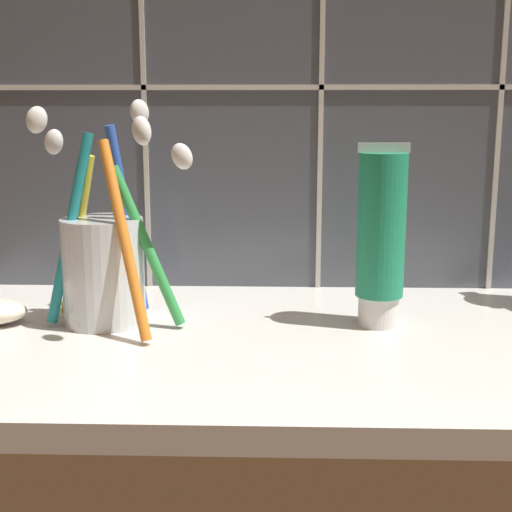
% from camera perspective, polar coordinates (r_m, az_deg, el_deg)
% --- Properties ---
extents(sink_counter, '(0.71, 0.34, 0.02)m').
position_cam_1_polar(sink_counter, '(0.59, 4.09, -7.34)').
color(sink_counter, silver).
rests_on(sink_counter, ground).
extents(tile_wall_backsplash, '(0.81, 0.02, 0.59)m').
position_cam_1_polar(tile_wall_backsplash, '(0.74, 3.88, 18.80)').
color(tile_wall_backsplash, '#4C515B').
rests_on(tile_wall_backsplash, ground).
extents(toothbrush_cup, '(0.14, 0.12, 0.19)m').
position_cam_1_polar(toothbrush_cup, '(0.62, -12.03, -0.39)').
color(toothbrush_cup, silver).
rests_on(toothbrush_cup, sink_counter).
extents(toothpaste_tube, '(0.04, 0.04, 0.16)m').
position_cam_1_polar(toothpaste_tube, '(0.61, 9.96, 1.53)').
color(toothpaste_tube, white).
rests_on(toothpaste_tube, sink_counter).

